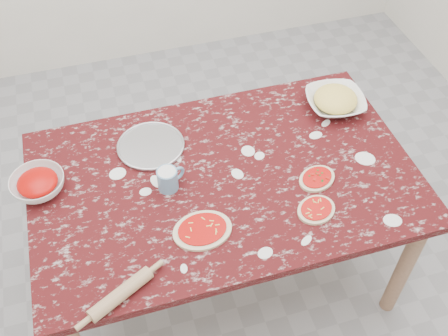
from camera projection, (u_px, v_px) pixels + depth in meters
ground at (224, 270)px, 2.75m from camera, size 4.00×4.00×0.00m
worktable at (224, 189)px, 2.26m from camera, size 1.60×1.00×0.75m
pizza_tray at (151, 146)px, 2.31m from camera, size 0.38×0.38×0.01m
sauce_bowl at (38, 184)px, 2.12m from camera, size 0.26×0.26×0.07m
cheese_bowl at (335, 102)px, 2.46m from camera, size 0.30×0.30×0.07m
flour_mug at (168, 179)px, 2.12m from camera, size 0.12×0.08×0.10m
pizza_left at (202, 230)px, 2.00m from camera, size 0.24×0.19×0.02m
pizza_mid at (316, 210)px, 2.07m from camera, size 0.20×0.18×0.02m
pizza_right at (317, 178)px, 2.18m from camera, size 0.20×0.18×0.02m
rolling_pin at (121, 294)px, 1.80m from camera, size 0.25×0.16×0.05m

